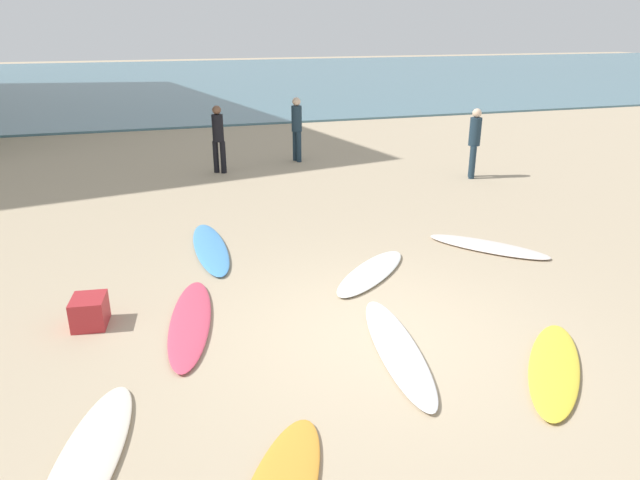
{
  "coord_description": "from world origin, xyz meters",
  "views": [
    {
      "loc": [
        -2.45,
        -5.7,
        3.57
      ],
      "look_at": [
        0.1,
        2.57,
        0.3
      ],
      "focal_mm": 32.23,
      "sensor_mm": 36.0,
      "label": 1
    }
  ],
  "objects": [
    {
      "name": "ground_plane",
      "position": [
        0.0,
        0.0,
        0.0
      ],
      "size": [
        120.0,
        120.0,
        0.0
      ],
      "primitive_type": "plane",
      "color": "tan"
    },
    {
      "name": "ocean_water",
      "position": [
        0.0,
        35.68,
        0.04
      ],
      "size": [
        120.0,
        40.0,
        0.08
      ],
      "primitive_type": "cube",
      "color": "slate",
      "rests_on": "ground_plane"
    },
    {
      "name": "surfboard_0",
      "position": [
        0.11,
        -0.44,
        0.04
      ],
      "size": [
        0.83,
        2.47,
        0.09
      ],
      "primitive_type": "ellipsoid",
      "rotation": [
        0.0,
        0.0,
        3.0
      ],
      "color": "white",
      "rests_on": "ground_plane"
    },
    {
      "name": "surfboard_1",
      "position": [
        1.59,
        -1.31,
        0.04
      ],
      "size": [
        1.7,
        1.9,
        0.08
      ],
      "primitive_type": "ellipsoid",
      "rotation": [
        0.0,
        0.0,
        -0.69
      ],
      "color": "yellow",
      "rests_on": "ground_plane"
    },
    {
      "name": "surfboard_2",
      "position": [
        -3.2,
        -1.32,
        0.04
      ],
      "size": [
        1.04,
        2.21,
        0.08
      ],
      "primitive_type": "ellipsoid",
      "rotation": [
        0.0,
        0.0,
        2.9
      ],
      "color": "#F8E7D0",
      "rests_on": "ground_plane"
    },
    {
      "name": "surfboard_3",
      "position": [
        -2.13,
        0.93,
        0.04
      ],
      "size": [
        0.89,
        2.42,
        0.08
      ],
      "primitive_type": "ellipsoid",
      "rotation": [
        0.0,
        0.0,
        -0.17
      ],
      "color": "#DB4560",
      "rests_on": "ground_plane"
    },
    {
      "name": "surfboard_4",
      "position": [
        -1.57,
        3.41,
        0.04
      ],
      "size": [
        0.52,
        2.49,
        0.08
      ],
      "primitive_type": "ellipsoid",
      "rotation": [
        0.0,
        0.0,
        0.0
      ],
      "color": "#4C99E4",
      "rests_on": "ground_plane"
    },
    {
      "name": "surfboard_5",
      "position": [
        0.63,
        1.68,
        0.04
      ],
      "size": [
        1.81,
        1.74,
        0.07
      ],
      "primitive_type": "ellipsoid",
      "rotation": [
        0.0,
        0.0,
        -0.82
      ],
      "color": "white",
      "rests_on": "ground_plane"
    },
    {
      "name": "surfboard_6",
      "position": [
        2.93,
        2.1,
        0.04
      ],
      "size": [
        1.78,
        1.91,
        0.07
      ],
      "primitive_type": "ellipsoid",
      "rotation": [
        0.0,
        0.0,
        0.72
      ],
      "color": "silver",
      "rests_on": "ground_plane"
    },
    {
      "name": "beachgoer_near",
      "position": [
        -0.66,
        8.74,
        0.94
      ],
      "size": [
        0.39,
        0.39,
        1.69
      ],
      "rotation": [
        0.0,
        0.0,
        5.72
      ],
      "color": "black",
      "rests_on": "ground_plane"
    },
    {
      "name": "beachgoer_mid",
      "position": [
        1.55,
        9.44,
        0.96
      ],
      "size": [
        0.34,
        0.34,
        1.73
      ],
      "rotation": [
        0.0,
        0.0,
        4.97
      ],
      "color": "#1E3342",
      "rests_on": "ground_plane"
    },
    {
      "name": "beachgoer_far",
      "position": [
        5.19,
        6.42,
        0.94
      ],
      "size": [
        0.38,
        0.38,
        1.68
      ],
      "rotation": [
        0.0,
        0.0,
        4.23
      ],
      "color": "#1E3342",
      "rests_on": "ground_plane"
    },
    {
      "name": "beach_cooler",
      "position": [
        -3.33,
        1.27,
        0.19
      ],
      "size": [
        0.46,
        0.52,
        0.38
      ],
      "primitive_type": "cube",
      "rotation": [
        0.0,
        0.0,
        4.59
      ],
      "color": "#B2282D",
      "rests_on": "ground_plane"
    }
  ]
}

